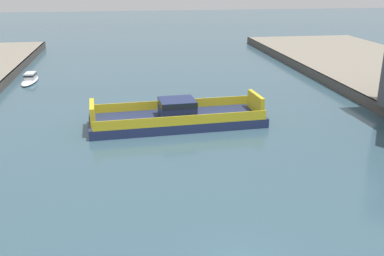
# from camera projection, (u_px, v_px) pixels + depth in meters

# --- Properties ---
(chain_ferry) EXTENTS (21.07, 7.94, 3.30)m
(chain_ferry) POSITION_uv_depth(u_px,v_px,m) (177.00, 117.00, 52.06)
(chain_ferry) COLOR navy
(chain_ferry) RESTS_ON ground
(moored_boat_mid_left) EXTENTS (2.51, 7.78, 1.50)m
(moored_boat_mid_left) POSITION_uv_depth(u_px,v_px,m) (30.00, 79.00, 73.09)
(moored_boat_mid_left) COLOR white
(moored_boat_mid_left) RESTS_ON ground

